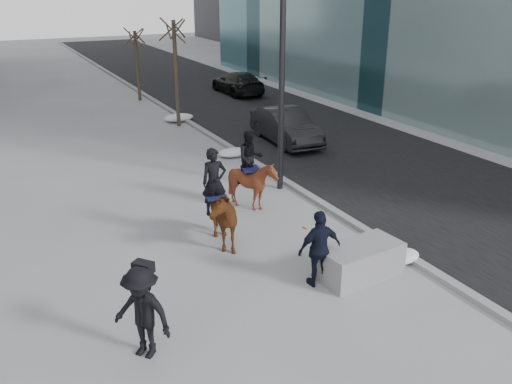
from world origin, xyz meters
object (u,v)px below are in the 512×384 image
car_near (286,126)px  mounted_left (217,210)px  mounted_right (252,178)px  planter (360,261)px

car_near → mounted_left: mounted_left is taller
mounted_right → mounted_left: bearing=-136.9°
planter → mounted_right: size_ratio=0.83×
mounted_right → car_near: bearing=52.1°
planter → car_near: car_near is taller
mounted_left → mounted_right: 2.52m
planter → mounted_right: mounted_right is taller
planter → mounted_left: (-2.23, 2.94, 0.55)m
planter → car_near: 11.04m
planter → mounted_left: bearing=127.2°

